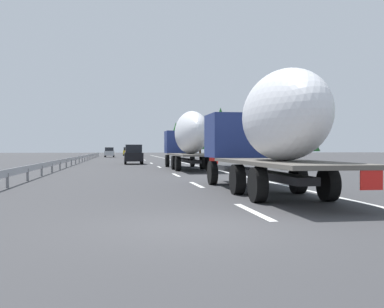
{
  "coord_description": "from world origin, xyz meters",
  "views": [
    {
      "loc": [
        -9.21,
        1.49,
        1.59
      ],
      "look_at": [
        20.79,
        -3.16,
        1.23
      ],
      "focal_mm": 43.26,
      "sensor_mm": 36.0,
      "label": 1
    }
  ],
  "objects_px": {
    "car_black_suv": "(133,154)",
    "road_sign": "(184,145)",
    "car_yellow_coupe": "(127,151)",
    "truck_lead": "(188,137)",
    "truck_trailing": "(268,128)",
    "car_silver_hatch": "(109,152)",
    "car_red_compact": "(131,152)"
  },
  "relations": [
    {
      "from": "truck_trailing",
      "to": "car_black_suv",
      "type": "bearing_deg",
      "value": 6.76
    },
    {
      "from": "truck_lead",
      "to": "car_black_suv",
      "type": "xyz_separation_m",
      "value": [
        12.78,
        3.79,
        -1.48
      ]
    },
    {
      "from": "truck_trailing",
      "to": "car_yellow_coupe",
      "type": "distance_m",
      "value": 87.8
    },
    {
      "from": "truck_lead",
      "to": "car_silver_hatch",
      "type": "relative_size",
      "value": 3.12
    },
    {
      "from": "car_red_compact",
      "to": "car_yellow_coupe",
      "type": "bearing_deg",
      "value": 0.3
    },
    {
      "from": "truck_trailing",
      "to": "car_black_suv",
      "type": "xyz_separation_m",
      "value": [
        31.92,
        3.79,
        -1.33
      ]
    },
    {
      "from": "truck_trailing",
      "to": "car_silver_hatch",
      "type": "relative_size",
      "value": 2.73
    },
    {
      "from": "road_sign",
      "to": "car_red_compact",
      "type": "bearing_deg",
      "value": 24.34
    },
    {
      "from": "car_black_suv",
      "to": "car_silver_hatch",
      "type": "bearing_deg",
      "value": 4.88
    },
    {
      "from": "car_silver_hatch",
      "to": "road_sign",
      "type": "bearing_deg",
      "value": -158.9
    },
    {
      "from": "truck_lead",
      "to": "car_black_suv",
      "type": "relative_size",
      "value": 3.33
    },
    {
      "from": "truck_lead",
      "to": "car_red_compact",
      "type": "distance_m",
      "value": 40.05
    },
    {
      "from": "truck_trailing",
      "to": "road_sign",
      "type": "bearing_deg",
      "value": -3.99
    },
    {
      "from": "car_red_compact",
      "to": "car_black_suv",
      "type": "bearing_deg",
      "value": 179.33
    },
    {
      "from": "truck_trailing",
      "to": "car_red_compact",
      "type": "relative_size",
      "value": 2.64
    },
    {
      "from": "car_yellow_coupe",
      "to": "road_sign",
      "type": "relative_size",
      "value": 1.54
    },
    {
      "from": "car_silver_hatch",
      "to": "road_sign",
      "type": "height_order",
      "value": "road_sign"
    },
    {
      "from": "truck_lead",
      "to": "truck_trailing",
      "type": "height_order",
      "value": "truck_lead"
    },
    {
      "from": "car_yellow_coupe",
      "to": "road_sign",
      "type": "bearing_deg",
      "value": -171.16
    },
    {
      "from": "truck_trailing",
      "to": "car_silver_hatch",
      "type": "distance_m",
      "value": 71.33
    },
    {
      "from": "car_black_suv",
      "to": "car_red_compact",
      "type": "xyz_separation_m",
      "value": [
        27.09,
        -0.32,
        -0.03
      ]
    },
    {
      "from": "truck_lead",
      "to": "car_silver_hatch",
      "type": "xyz_separation_m",
      "value": [
        51.82,
        7.12,
        -1.55
      ]
    },
    {
      "from": "car_black_suv",
      "to": "road_sign",
      "type": "distance_m",
      "value": 14.37
    },
    {
      "from": "truck_trailing",
      "to": "car_yellow_coupe",
      "type": "relative_size",
      "value": 2.69
    },
    {
      "from": "car_yellow_coupe",
      "to": "truck_lead",
      "type": "bearing_deg",
      "value": -176.98
    },
    {
      "from": "road_sign",
      "to": "car_yellow_coupe",
      "type": "bearing_deg",
      "value": 8.84
    },
    {
      "from": "car_silver_hatch",
      "to": "car_yellow_coupe",
      "type": "bearing_deg",
      "value": -11.79
    },
    {
      "from": "car_yellow_coupe",
      "to": "car_red_compact",
      "type": "bearing_deg",
      "value": -179.7
    },
    {
      "from": "truck_lead",
      "to": "car_yellow_coupe",
      "type": "distance_m",
      "value": 68.68
    },
    {
      "from": "car_silver_hatch",
      "to": "car_red_compact",
      "type": "bearing_deg",
      "value": -163.03
    },
    {
      "from": "car_silver_hatch",
      "to": "car_red_compact",
      "type": "distance_m",
      "value": 12.49
    },
    {
      "from": "truck_trailing",
      "to": "car_silver_hatch",
      "type": "xyz_separation_m",
      "value": [
        70.96,
        7.12,
        -1.4
      ]
    }
  ]
}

